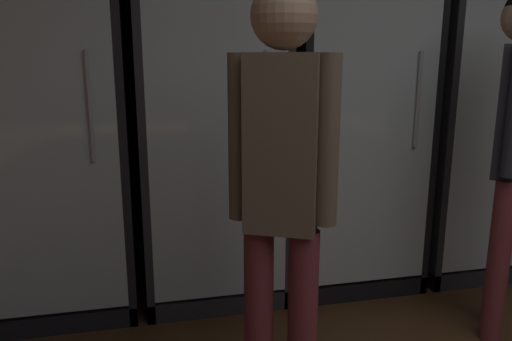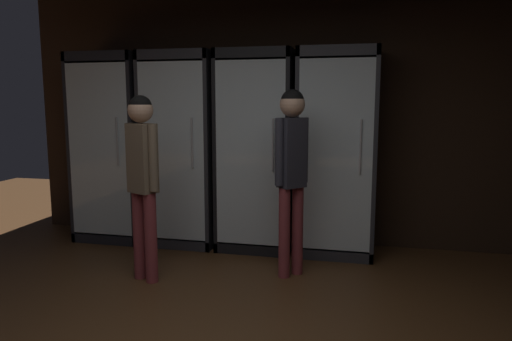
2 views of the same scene
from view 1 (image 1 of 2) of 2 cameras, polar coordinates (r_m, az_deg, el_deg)
The scene contains 6 objects.
wall_back at distance 3.31m, azimuth 13.51°, elevation 13.74°, with size 6.00×0.06×2.80m, color black.
cooler_far_left at distance 2.74m, azimuth -22.71°, elevation 4.99°, with size 0.77×0.63×2.04m.
cooler_left at distance 2.72m, azimuth -5.44°, elevation 5.80°, with size 0.77×0.63×2.04m.
cooler_center at distance 2.93m, azimuth 10.69°, elevation 6.18°, with size 0.77×0.63×2.04m.
cooler_right at distance 3.34m, azimuth 23.78°, elevation 6.07°, with size 0.77×0.63×2.04m.
shopper_near at distance 1.60m, azimuth 3.09°, elevation 0.37°, with size 0.34×0.24×1.59m.
Camera 1 is at (-1.44, 0.05, 1.33)m, focal length 34.20 mm.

